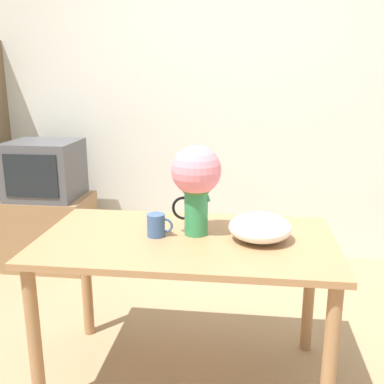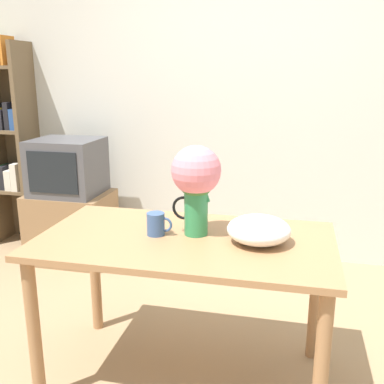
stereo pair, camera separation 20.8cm
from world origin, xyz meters
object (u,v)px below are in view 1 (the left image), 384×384
Objects in this scene: flower_vase at (196,179)px; white_bowl at (260,227)px; coffee_mug at (157,225)px; tv_set at (45,170)px.

flower_vase is 1.48× the size of white_bowl.
tv_set is at bearing 132.26° from coffee_mug.
white_bowl is (0.30, -0.04, -0.21)m from flower_vase.
coffee_mug is at bearing -163.96° from flower_vase.
flower_vase is 3.45× the size of coffee_mug.
white_bowl is 2.01m from tv_set.
tv_set is (-1.12, 1.23, -0.03)m from coffee_mug.
coffee_mug is 0.43× the size of white_bowl.
coffee_mug is (-0.18, -0.05, -0.22)m from flower_vase.
tv_set is (-1.60, 1.22, -0.03)m from white_bowl.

